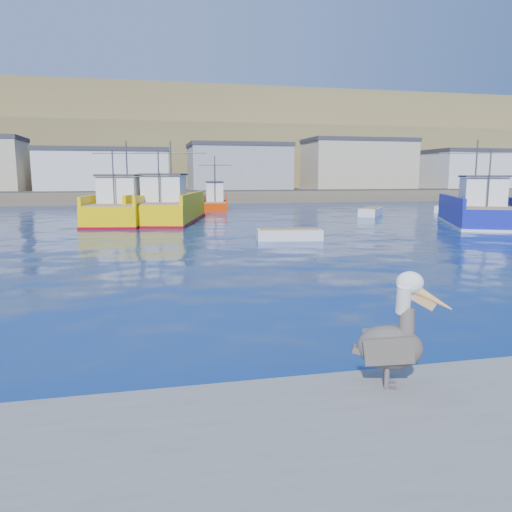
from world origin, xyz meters
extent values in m
plane|color=navy|center=(0.00, 0.00, 0.00)|extent=(260.00, 260.00, 0.00)
cube|color=brown|center=(0.00, 72.00, 0.80)|extent=(160.00, 30.00, 1.60)
cube|color=brown|center=(0.00, 98.00, 6.00)|extent=(180.00, 40.00, 14.00)
cube|color=brown|center=(0.00, 118.00, 11.00)|extent=(200.00, 40.00, 24.00)
cube|color=#2D2D2D|center=(0.00, 61.00, 1.65)|extent=(150.00, 5.00, 0.10)
cube|color=silver|center=(-10.00, 67.00, 4.35)|extent=(18.00, 11.00, 5.50)
cube|color=#333338|center=(-10.00, 67.00, 7.40)|extent=(18.36, 11.22, 0.60)
cube|color=gray|center=(10.00, 67.00, 4.85)|extent=(15.00, 10.00, 6.50)
cube|color=#333338|center=(10.00, 67.00, 8.40)|extent=(15.30, 10.20, 0.60)
cube|color=tan|center=(30.00, 67.00, 5.35)|extent=(17.00, 9.00, 7.50)
cube|color=#333338|center=(30.00, 67.00, 9.40)|extent=(17.34, 9.18, 0.60)
cube|color=silver|center=(50.00, 67.00, 4.60)|extent=(13.00, 10.00, 6.00)
cube|color=#333338|center=(50.00, 67.00, 7.90)|extent=(13.26, 10.20, 0.60)
cube|color=#F4C600|center=(-6.10, 31.73, 0.78)|extent=(6.13, 12.57, 1.57)
cube|color=#F4C600|center=(-4.25, 31.39, 1.92)|extent=(2.38, 11.65, 0.70)
cube|color=#F4C600|center=(-7.96, 32.07, 1.92)|extent=(2.38, 11.65, 0.70)
cube|color=maroon|center=(-6.10, 31.73, 0.05)|extent=(6.25, 12.82, 0.25)
cube|color=#8C7251|center=(-6.10, 31.73, 1.62)|extent=(5.73, 12.04, 0.10)
cube|color=white|center=(-6.43, 29.95, 2.67)|extent=(3.31, 3.47, 2.00)
cube|color=#333338|center=(-6.43, 29.95, 3.77)|extent=(3.57, 3.86, 0.15)
cylinder|color=#4C4C4C|center=(-5.88, 32.91, 4.07)|extent=(0.14, 0.14, 5.00)
cylinder|color=#4C4C4C|center=(-6.76, 28.18, 3.57)|extent=(0.12, 0.12, 4.00)
cylinder|color=#4C4C4C|center=(-5.88, 32.91, 5.57)|extent=(5.54, 1.10, 0.08)
cube|color=#F4C600|center=(-2.56, 31.96, 0.82)|extent=(7.21, 13.23, 1.63)
cube|color=#F4C600|center=(-0.58, 31.47, 1.98)|extent=(3.19, 12.02, 0.70)
cube|color=#F4C600|center=(-4.54, 32.44, 1.98)|extent=(3.19, 12.02, 0.70)
cube|color=maroon|center=(-2.56, 31.96, 0.05)|extent=(7.36, 13.50, 0.25)
cube|color=#8C7251|center=(-2.56, 31.96, 1.68)|extent=(6.76, 12.66, 0.10)
cube|color=white|center=(-3.01, 30.13, 2.73)|extent=(3.70, 3.77, 2.00)
cube|color=#333338|center=(-3.01, 30.13, 3.83)|extent=(4.00, 4.19, 0.15)
cylinder|color=#4C4C4C|center=(-2.26, 33.18, 4.13)|extent=(0.15, 0.15, 5.00)
cylinder|color=#4C4C4C|center=(-3.46, 28.30, 3.63)|extent=(0.12, 0.12, 4.00)
cylinder|color=#4C4C4C|center=(-2.26, 33.18, 5.63)|extent=(5.92, 1.53, 0.08)
cube|color=#121C9C|center=(20.38, 23.46, 0.74)|extent=(8.47, 12.05, 1.49)
cube|color=#121C9C|center=(22.09, 22.66, 1.84)|extent=(4.96, 10.25, 0.70)
cube|color=#121C9C|center=(18.68, 24.26, 1.84)|extent=(4.96, 10.25, 0.70)
cube|color=silver|center=(20.38, 23.46, 0.05)|extent=(8.64, 12.29, 0.25)
cube|color=#8C7251|center=(20.38, 23.46, 1.54)|extent=(7.98, 11.50, 0.10)
cube|color=white|center=(19.66, 21.90, 2.59)|extent=(3.75, 3.78, 2.00)
cube|color=#333338|center=(19.66, 21.90, 3.69)|extent=(4.08, 4.17, 0.15)
cylinder|color=#4C4C4C|center=(20.87, 24.49, 3.99)|extent=(0.16, 0.16, 5.00)
cylinder|color=#4C4C4C|center=(18.93, 20.35, 3.49)|extent=(0.13, 0.13, 4.00)
cylinder|color=#4C4C4C|center=(20.87, 24.49, 5.49)|extent=(5.11, 2.45, 0.08)
cube|color=red|center=(3.12, 44.70, 0.45)|extent=(3.61, 7.18, 0.89)
cube|color=red|center=(4.32, 44.52, 1.24)|extent=(1.20, 6.67, 0.70)
cube|color=red|center=(1.93, 44.89, 1.24)|extent=(1.20, 6.67, 0.70)
cube|color=#8C7251|center=(3.12, 44.70, 0.94)|extent=(3.36, 6.87, 0.10)
cube|color=white|center=(2.96, 43.69, 1.99)|extent=(2.05, 1.97, 2.00)
cube|color=#333338|center=(2.96, 43.69, 3.09)|extent=(2.20, 2.20, 0.15)
cylinder|color=#4C4C4C|center=(3.23, 45.38, 3.39)|extent=(0.14, 0.14, 5.00)
cylinder|color=#4C4C4C|center=(2.80, 42.67, 2.89)|extent=(0.11, 0.11, 4.00)
cylinder|color=#4C4C4C|center=(3.23, 45.38, 4.89)|extent=(3.57, 0.64, 0.08)
cube|color=silver|center=(3.62, 17.52, 0.24)|extent=(3.94, 1.86, 0.76)
cube|color=#8C7251|center=(3.62, 17.52, 0.64)|extent=(3.52, 1.52, 0.08)
cube|color=silver|center=(16.34, 33.33, 0.28)|extent=(3.84, 4.49, 0.88)
cube|color=#8C7251|center=(16.34, 33.33, 0.75)|extent=(3.31, 3.94, 0.09)
cube|color=silver|center=(26.15, 36.32, 0.26)|extent=(3.87, 4.13, 0.84)
cube|color=#8C7251|center=(26.15, 36.32, 0.71)|extent=(3.36, 3.60, 0.08)
cylinder|color=#595451|center=(-1.16, -3.77, 0.67)|extent=(0.10, 0.10, 0.34)
cube|color=#595451|center=(-1.10, -3.79, 0.51)|extent=(0.21, 0.20, 0.02)
cylinder|color=#595451|center=(-1.07, -3.57, 0.67)|extent=(0.10, 0.10, 0.34)
cube|color=#595451|center=(-1.02, -3.59, 0.51)|extent=(0.21, 0.20, 0.02)
ellipsoid|color=#38332D|center=(-1.09, -3.68, 1.12)|extent=(1.14, 0.94, 0.68)
cube|color=#38332D|center=(-1.22, -3.91, 1.15)|extent=(0.73, 0.38, 0.50)
cube|color=#38332D|center=(-1.01, -3.43, 1.15)|extent=(0.73, 0.38, 0.50)
cube|color=#38332D|center=(-1.48, -3.50, 1.04)|extent=(0.31, 0.28, 0.14)
cylinder|color=#38332D|center=(-0.88, -3.77, 1.49)|extent=(0.36, 0.42, 0.54)
cylinder|color=white|center=(-0.93, -3.75, 1.89)|extent=(0.34, 0.41, 0.51)
ellipsoid|color=white|center=(-0.86, -3.78, 2.14)|extent=(0.49, 0.45, 0.34)
cone|color=gold|center=(-0.58, -3.91, 1.92)|extent=(0.69, 0.43, 0.47)
cube|color=tan|center=(-0.69, -3.86, 1.88)|extent=(0.40, 0.23, 0.30)
camera|label=1|loc=(-4.69, -10.34, 3.70)|focal=35.00mm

